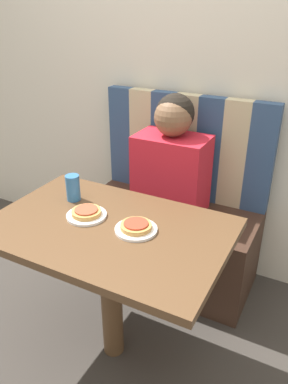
{
  "coord_description": "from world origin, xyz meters",
  "views": [
    {
      "loc": [
        0.75,
        -1.11,
        1.56
      ],
      "look_at": [
        0.0,
        0.33,
        0.74
      ],
      "focal_mm": 35.0,
      "sensor_mm": 36.0,
      "label": 1
    }
  ],
  "objects_px": {
    "plate_left": "(87,215)",
    "pizza_left": "(86,212)",
    "person": "(172,158)",
    "plate_right": "(136,229)",
    "pizza_right": "(136,226)",
    "drinking_cup": "(73,188)"
  },
  "relations": [
    {
      "from": "pizza_right",
      "to": "drinking_cup",
      "type": "height_order",
      "value": "drinking_cup"
    },
    {
      "from": "plate_left",
      "to": "plate_right",
      "type": "relative_size",
      "value": 1.0
    },
    {
      "from": "pizza_left",
      "to": "pizza_right",
      "type": "height_order",
      "value": "same"
    },
    {
      "from": "pizza_right",
      "to": "plate_right",
      "type": "bearing_deg",
      "value": 90.0
    },
    {
      "from": "pizza_left",
      "to": "drinking_cup",
      "type": "height_order",
      "value": "drinking_cup"
    },
    {
      "from": "plate_left",
      "to": "plate_right",
      "type": "height_order",
      "value": "same"
    },
    {
      "from": "plate_right",
      "to": "plate_left",
      "type": "bearing_deg",
      "value": 180.0
    },
    {
      "from": "person",
      "to": "drinking_cup",
      "type": "bearing_deg",
      "value": -116.87
    },
    {
      "from": "pizza_left",
      "to": "pizza_right",
      "type": "bearing_deg",
      "value": 0.0
    },
    {
      "from": "pizza_left",
      "to": "drinking_cup",
      "type": "distance_m",
      "value": 0.18
    },
    {
      "from": "pizza_left",
      "to": "pizza_right",
      "type": "relative_size",
      "value": 1.0
    },
    {
      "from": "person",
      "to": "plate_right",
      "type": "distance_m",
      "value": 0.65
    },
    {
      "from": "plate_left",
      "to": "pizza_right",
      "type": "distance_m",
      "value": 0.25
    },
    {
      "from": "plate_left",
      "to": "pizza_left",
      "type": "bearing_deg",
      "value": -90.0
    },
    {
      "from": "drinking_cup",
      "to": "person",
      "type": "bearing_deg",
      "value": 63.13
    },
    {
      "from": "person",
      "to": "drinking_cup",
      "type": "relative_size",
      "value": 5.3
    },
    {
      "from": "pizza_right",
      "to": "drinking_cup",
      "type": "relative_size",
      "value": 1.04
    },
    {
      "from": "plate_left",
      "to": "drinking_cup",
      "type": "distance_m",
      "value": 0.19
    },
    {
      "from": "person",
      "to": "pizza_right",
      "type": "bearing_deg",
      "value": -79.05
    },
    {
      "from": "plate_right",
      "to": "person",
      "type": "bearing_deg",
      "value": 100.95
    },
    {
      "from": "plate_left",
      "to": "pizza_left",
      "type": "relative_size",
      "value": 1.35
    },
    {
      "from": "person",
      "to": "plate_right",
      "type": "bearing_deg",
      "value": -79.05
    }
  ]
}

